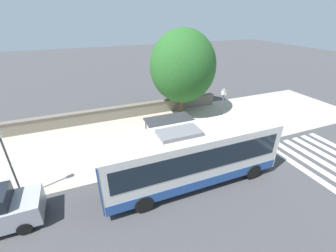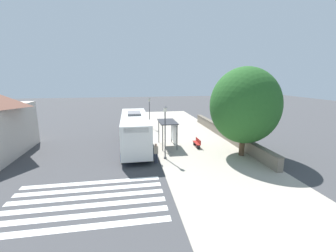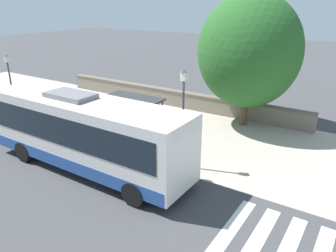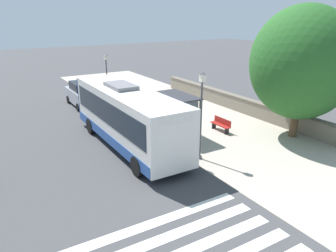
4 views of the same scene
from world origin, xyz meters
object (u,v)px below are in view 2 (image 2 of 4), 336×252
at_px(bus_shelter, 169,126).
at_px(shade_tree, 245,106).
at_px(street_lamp_far, 165,128).
at_px(bench, 197,143).
at_px(parked_car_behind_bus, 136,120).
at_px(street_lamp_near, 149,110).
at_px(pedestrian, 156,152).
at_px(bus, 135,130).

height_order(bus_shelter, shade_tree, shade_tree).
height_order(bus_shelter, street_lamp_far, street_lamp_far).
bearing_deg(bench, bus_shelter, -16.24).
relative_size(shade_tree, parked_car_behind_bus, 1.79).
relative_size(bench, street_lamp_far, 0.35).
relative_size(street_lamp_far, parked_car_behind_bus, 1.05).
distance_m(street_lamp_near, shade_tree, 15.02).
distance_m(pedestrian, street_lamp_near, 13.61).
bearing_deg(bench, parked_car_behind_bus, -61.92).
bearing_deg(pedestrian, street_lamp_far, -138.87).
bearing_deg(bus_shelter, pedestrian, 66.76).
bearing_deg(street_lamp_far, pedestrian, 41.13).
relative_size(street_lamp_near, street_lamp_far, 0.92).
distance_m(bus, shade_tree, 10.63).
xyz_separation_m(street_lamp_near, parked_car_behind_bus, (1.86, -0.92, -1.57)).
bearing_deg(parked_car_behind_bus, bus, 87.49).
relative_size(pedestrian, shade_tree, 0.21).
height_order(bus, street_lamp_far, street_lamp_far).
height_order(bench, parked_car_behind_bus, parked_car_behind_bus).
bearing_deg(pedestrian, bench, -142.58).
xyz_separation_m(street_lamp_far, parked_car_behind_bus, (2.05, -13.64, -1.79)).
xyz_separation_m(bench, street_lamp_near, (3.93, -9.95, 2.05)).
bearing_deg(parked_car_behind_bus, street_lamp_near, 153.79).
height_order(pedestrian, street_lamp_near, street_lamp_near).
distance_m(bus, bench, 6.44).
xyz_separation_m(bus, shade_tree, (-9.49, 3.92, 2.75)).
relative_size(bench, shade_tree, 0.20).
distance_m(pedestrian, parked_car_behind_bus, 14.47).
bearing_deg(bus, street_lamp_near, -104.19).
height_order(bench, street_lamp_far, street_lamp_far).
bearing_deg(bus, bench, 172.35).
distance_m(bus, bus_shelter, 3.48).
relative_size(pedestrian, parked_car_behind_bus, 0.38).
relative_size(bus_shelter, pedestrian, 1.89).
relative_size(pedestrian, street_lamp_near, 0.39).
xyz_separation_m(pedestrian, street_lamp_far, (-0.90, -0.78, 1.76)).
bearing_deg(street_lamp_far, bus, -55.44).
relative_size(bus, parked_car_behind_bus, 2.33).
height_order(street_lamp_near, shade_tree, shade_tree).
height_order(street_lamp_near, parked_car_behind_bus, street_lamp_near).
distance_m(bus, pedestrian, 4.75).
xyz_separation_m(pedestrian, shade_tree, (-7.91, -0.47, 3.60)).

